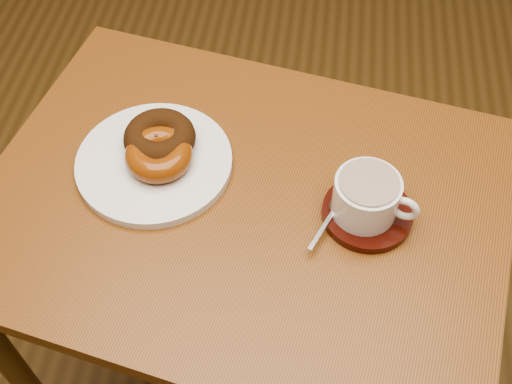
# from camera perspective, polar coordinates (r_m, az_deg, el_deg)

# --- Properties ---
(ground) EXTENTS (6.00, 6.00, 0.00)m
(ground) POSITION_cam_1_polar(r_m,az_deg,el_deg) (1.63, 2.66, -15.29)
(ground) COLOR brown
(ground) RESTS_ON ground
(cafe_table) EXTENTS (0.89, 0.73, 0.74)m
(cafe_table) POSITION_cam_1_polar(r_m,az_deg,el_deg) (1.06, -1.07, -4.36)
(cafe_table) COLOR brown
(cafe_table) RESTS_ON ground
(donut_plate) EXTENTS (0.32, 0.32, 0.01)m
(donut_plate) POSITION_cam_1_polar(r_m,az_deg,el_deg) (1.01, -9.03, 2.62)
(donut_plate) COLOR white
(donut_plate) RESTS_ON cafe_table
(donut_cinnamon) EXTENTS (0.13, 0.13, 0.04)m
(donut_cinnamon) POSITION_cam_1_polar(r_m,az_deg,el_deg) (1.01, -8.55, 4.79)
(donut_cinnamon) COLOR #321A0A
(donut_cinnamon) RESTS_ON donut_plate
(donut_caramel) EXTENTS (0.11, 0.11, 0.04)m
(donut_caramel) POSITION_cam_1_polar(r_m,az_deg,el_deg) (0.99, -8.63, 3.31)
(donut_caramel) COLOR #7C3A0D
(donut_caramel) RESTS_ON donut_plate
(saucer) EXTENTS (0.16, 0.16, 0.01)m
(saucer) POSITION_cam_1_polar(r_m,az_deg,el_deg) (0.96, 9.85, -1.88)
(saucer) COLOR #330C07
(saucer) RESTS_ON cafe_table
(coffee_cup) EXTENTS (0.12, 0.10, 0.07)m
(coffee_cup) POSITION_cam_1_polar(r_m,az_deg,el_deg) (0.92, 9.87, -0.39)
(coffee_cup) COLOR white
(coffee_cup) RESTS_ON saucer
(teaspoon) EXTENTS (0.05, 0.10, 0.01)m
(teaspoon) POSITION_cam_1_polar(r_m,az_deg,el_deg) (0.94, 6.95, -1.63)
(teaspoon) COLOR silver
(teaspoon) RESTS_ON saucer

